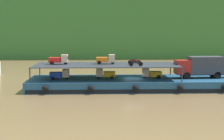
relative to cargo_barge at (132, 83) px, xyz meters
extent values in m
plane|color=brown|center=(0.00, 0.04, -0.75)|extent=(400.00, 400.00, 0.00)
cube|color=#387533|center=(0.00, 65.00, 16.40)|extent=(145.62, 34.13, 34.30)
cube|color=navy|center=(0.00, 0.04, 0.00)|extent=(29.54, 8.36, 1.50)
cube|color=black|center=(0.00, -4.16, -0.40)|extent=(28.95, 0.06, 0.50)
sphere|color=black|center=(-11.82, -4.37, 0.10)|extent=(0.76, 0.76, 0.76)
sphere|color=black|center=(-5.91, -4.37, 0.10)|extent=(0.76, 0.76, 0.76)
sphere|color=black|center=(0.00, -4.37, 0.10)|extent=(0.76, 0.76, 0.76)
sphere|color=black|center=(5.91, -4.37, 0.10)|extent=(0.76, 0.76, 0.76)
sphere|color=black|center=(11.82, -4.37, 0.10)|extent=(0.76, 0.76, 0.76)
cube|color=maroon|center=(7.17, -0.12, 2.35)|extent=(2.10, 2.28, 2.00)
cube|color=#192833|center=(6.14, -0.17, 2.70)|extent=(0.15, 1.84, 0.60)
cube|color=#33383D|center=(10.57, 0.04, 2.60)|extent=(4.90, 2.53, 2.50)
cube|color=black|center=(10.57, 0.04, 1.30)|extent=(6.86, 1.70, 0.20)
cylinder|color=black|center=(7.52, 0.91, 1.25)|extent=(1.01, 0.33, 1.00)
cylinder|color=black|center=(7.62, -1.11, 1.25)|extent=(1.01, 0.33, 1.00)
cylinder|color=black|center=(11.96, 1.12, 1.25)|extent=(1.01, 0.33, 1.00)
cylinder|color=black|center=(12.06, -0.90, 1.25)|extent=(1.01, 0.33, 1.00)
cylinder|color=#2D333D|center=(6.29, 3.73, 1.75)|extent=(0.16, 0.16, 2.00)
cylinder|color=#2D333D|center=(6.29, -3.66, 1.75)|extent=(0.16, 0.16, 2.00)
cylinder|color=#2D333D|center=(-13.89, 3.73, 1.75)|extent=(0.16, 0.16, 2.00)
cylinder|color=#2D333D|center=(-13.89, -3.66, 1.75)|extent=(0.16, 0.16, 2.00)
cube|color=#2D333D|center=(-3.80, 0.04, 2.70)|extent=(20.34, 7.56, 0.10)
cube|color=#1E47B7|center=(-10.91, -0.35, 1.38)|extent=(1.71, 1.21, 0.70)
cube|color=beige|center=(-9.51, -0.36, 1.58)|extent=(0.91, 1.00, 1.10)
cube|color=#19232D|center=(-9.04, -0.36, 1.69)|extent=(0.04, 0.85, 0.38)
cylinder|color=black|center=(-9.36, -0.36, 1.03)|extent=(0.56, 0.14, 0.56)
cylinder|color=black|center=(-11.31, -0.88, 1.03)|extent=(0.56, 0.14, 0.56)
cylinder|color=black|center=(-11.30, 0.18, 1.03)|extent=(0.56, 0.14, 0.56)
cube|color=gold|center=(-3.34, -0.09, 1.38)|extent=(1.74, 1.25, 0.70)
cube|color=beige|center=(-4.74, -0.05, 1.58)|extent=(0.93, 1.03, 1.10)
cube|color=#19232D|center=(-5.21, -0.03, 1.69)|extent=(0.07, 0.85, 0.38)
cylinder|color=black|center=(-4.89, -0.04, 1.03)|extent=(0.56, 0.16, 0.56)
cylinder|color=black|center=(-2.92, 0.43, 1.03)|extent=(0.56, 0.16, 0.56)
cylinder|color=black|center=(-2.96, -0.63, 1.03)|extent=(0.56, 0.16, 0.56)
cube|color=gold|center=(3.31, -0.02, 1.38)|extent=(1.71, 1.22, 0.70)
cube|color=beige|center=(1.91, -0.03, 1.58)|extent=(0.91, 1.01, 1.10)
cube|color=#19232D|center=(1.44, -0.04, 1.69)|extent=(0.05, 0.85, 0.38)
cylinder|color=black|center=(1.76, -0.03, 1.03)|extent=(0.56, 0.15, 0.56)
cylinder|color=black|center=(3.70, 0.52, 1.03)|extent=(0.56, 0.15, 0.56)
cylinder|color=black|center=(3.71, -0.54, 1.03)|extent=(0.56, 0.15, 0.56)
cube|color=red|center=(-11.14, 0.66, 3.38)|extent=(1.72, 1.23, 0.70)
cube|color=beige|center=(-9.74, 0.63, 3.58)|extent=(0.92, 1.02, 1.10)
cube|color=#19232D|center=(-9.27, 0.62, 3.69)|extent=(0.06, 0.85, 0.38)
cylinder|color=black|center=(-9.59, 0.63, 3.03)|extent=(0.56, 0.15, 0.56)
cylinder|color=black|center=(-11.55, 0.14, 3.03)|extent=(0.56, 0.15, 0.56)
cylinder|color=black|center=(-11.53, 1.20, 3.03)|extent=(0.56, 0.15, 0.56)
cube|color=orange|center=(-4.36, 0.76, 3.38)|extent=(1.74, 1.26, 0.70)
cube|color=#C6B793|center=(-2.97, 0.71, 3.58)|extent=(0.93, 1.03, 1.10)
cube|color=#19232D|center=(-2.50, 0.69, 3.69)|extent=(0.07, 0.85, 0.38)
cylinder|color=black|center=(-2.82, 0.70, 3.03)|extent=(0.56, 0.16, 0.56)
cylinder|color=black|center=(-4.78, 0.24, 3.03)|extent=(0.56, 0.16, 0.56)
cylinder|color=black|center=(-4.75, 1.30, 3.03)|extent=(0.56, 0.16, 0.56)
cylinder|color=black|center=(0.88, -2.26, 3.05)|extent=(0.60, 0.13, 0.60)
cylinder|color=black|center=(-0.42, -2.20, 3.05)|extent=(0.60, 0.13, 0.60)
cube|color=black|center=(0.23, -2.23, 3.27)|extent=(1.11, 0.25, 0.28)
cube|color=black|center=(-0.02, -2.22, 3.45)|extent=(0.61, 0.23, 0.12)
cylinder|color=#B2B2B7|center=(0.78, -2.26, 3.60)|extent=(0.07, 0.55, 0.04)
cylinder|color=black|center=(0.93, 0.05, 3.05)|extent=(0.60, 0.12, 0.60)
cylinder|color=black|center=(-0.37, 0.02, 3.05)|extent=(0.60, 0.12, 0.60)
cube|color=#B21919|center=(0.28, 0.04, 3.27)|extent=(1.11, 0.23, 0.28)
cube|color=black|center=(0.03, 0.03, 3.45)|extent=(0.61, 0.22, 0.12)
cylinder|color=#B2B2B7|center=(0.83, 0.05, 3.60)|extent=(0.06, 0.55, 0.04)
camera|label=1|loc=(-4.77, -48.13, 7.77)|focal=54.43mm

